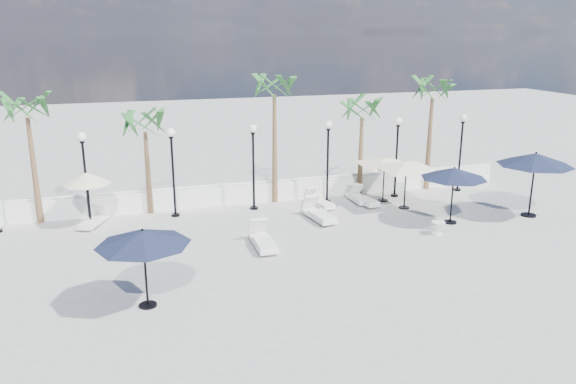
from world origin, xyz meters
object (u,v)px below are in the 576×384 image
object	(u,v)px
lounger_6	(357,197)
parasol_cream_sq_a	(407,161)
lounger_1	(94,220)
lounger_3	(319,214)
parasol_navy_left	(143,238)
lounger_2	(263,240)
parasol_cream_sq_b	(385,158)
parasol_navy_mid	(454,173)
lounger_4	(319,202)
lounger_5	(364,199)
parasol_cream_small	(87,179)
parasol_navy_right	(535,160)

from	to	relation	value
lounger_6	parasol_cream_sq_a	distance (m)	2.96
lounger_1	lounger_3	distance (m)	9.33
lounger_1	parasol_navy_left	world-z (taller)	parasol_navy_left
lounger_6	parasol_navy_left	distance (m)	12.89
lounger_2	parasol_cream_sq_a	size ratio (longest dim) A/B	0.45
lounger_1	parasol_cream_sq_b	size ratio (longest dim) A/B	0.41
parasol_navy_mid	lounger_3	bearing A→B (deg)	159.07
lounger_6	parasol_navy_mid	world-z (taller)	parasol_navy_mid
lounger_4	lounger_5	distance (m)	2.16
lounger_4	parasol_cream_sq_b	distance (m)	3.70
parasol_cream_small	lounger_1	bearing A→B (deg)	9.46
lounger_2	parasol_navy_left	size ratio (longest dim) A/B	0.80
parasol_navy_left	parasol_cream_sq_b	bearing A→B (deg)	34.16
lounger_1	parasol_navy_mid	bearing A→B (deg)	8.59
lounger_5	parasol_cream_small	world-z (taller)	parasol_cream_small
lounger_3	parasol_navy_mid	world-z (taller)	parasol_navy_mid
lounger_6	parasol_cream_sq_b	size ratio (longest dim) A/B	0.40
lounger_6	parasol_navy_left	size ratio (longest dim) A/B	0.66
lounger_3	parasol_cream_small	size ratio (longest dim) A/B	0.96
lounger_1	lounger_4	xyz separation A→B (m)	(9.75, -0.23, 0.01)
parasol_navy_left	lounger_6	bearing A→B (deg)	37.99
lounger_5	parasol_cream_sq_b	world-z (taller)	parasol_cream_sq_b
lounger_4	parasol_navy_right	bearing A→B (deg)	-41.00
lounger_4	parasol_cream_sq_b	xyz separation A→B (m)	(3.22, -0.01, 1.83)
parasol_navy_left	parasol_cream_small	world-z (taller)	parasol_navy_left
lounger_4	parasol_cream_sq_b	world-z (taller)	parasol_cream_sq_b
lounger_1	parasol_cream_small	world-z (taller)	parasol_cream_small
parasol_navy_mid	parasol_cream_sq_b	distance (m)	3.93
lounger_2	lounger_4	bearing A→B (deg)	49.40
lounger_2	parasol_cream_sq_b	bearing A→B (deg)	31.98
lounger_4	parasol_navy_right	size ratio (longest dim) A/B	0.61
lounger_3	parasol_cream_sq_a	distance (m)	4.68
lounger_1	parasol_cream_small	bearing A→B (deg)	-146.39
lounger_1	lounger_3	xyz separation A→B (m)	(9.11, -2.01, 0.05)
parasol_navy_right	lounger_6	bearing A→B (deg)	146.77
lounger_4	parasol_navy_left	distance (m)	11.27
lounger_5	parasol_navy_left	distance (m)	12.75
parasol_cream_sq_a	parasol_cream_sq_b	xyz separation A→B (m)	(-0.41, 1.33, -0.10)
lounger_5	lounger_6	bearing A→B (deg)	101.74
lounger_5	parasol_navy_left	size ratio (longest dim) A/B	0.72
parasol_navy_left	parasol_cream_small	bearing A→B (deg)	102.91
lounger_2	lounger_4	world-z (taller)	lounger_2
lounger_2	lounger_6	size ratio (longest dim) A/B	1.20
parasol_navy_mid	lounger_4	bearing A→B (deg)	140.24
parasol_navy_left	parasol_cream_sq_a	world-z (taller)	parasol_navy_left
parasol_cream_sq_b	parasol_cream_small	size ratio (longest dim) A/B	1.91
lounger_5	lounger_6	world-z (taller)	lounger_5
lounger_1	lounger_4	size ratio (longest dim) A/B	0.94
parasol_cream_small	lounger_4	bearing A→B (deg)	-1.26
lounger_2	lounger_5	distance (m)	7.02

